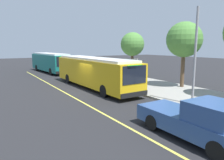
# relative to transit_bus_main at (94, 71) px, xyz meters

# --- Properties ---
(ground_plane) EXTENTS (120.00, 120.00, 0.00)m
(ground_plane) POSITION_rel_transit_bus_main_xyz_m (0.87, -1.01, -1.62)
(ground_plane) COLOR #232326
(sidewalk_curb) EXTENTS (44.00, 6.40, 0.15)m
(sidewalk_curb) POSITION_rel_transit_bus_main_xyz_m (0.87, 4.99, -1.54)
(sidewalk_curb) COLOR gray
(sidewalk_curb) RESTS_ON ground_plane
(lane_stripe_center) EXTENTS (36.00, 0.14, 0.01)m
(lane_stripe_center) POSITION_rel_transit_bus_main_xyz_m (0.87, -3.21, -1.61)
(lane_stripe_center) COLOR #E0D64C
(lane_stripe_center) RESTS_ON ground_plane
(transit_bus_main) EXTENTS (12.60, 2.87, 2.95)m
(transit_bus_main) POSITION_rel_transit_bus_main_xyz_m (0.00, 0.00, 0.00)
(transit_bus_main) COLOR gold
(transit_bus_main) RESTS_ON ground_plane
(transit_bus_second) EXTENTS (10.85, 3.35, 2.95)m
(transit_bus_second) POSITION_rel_transit_bus_main_xyz_m (-14.59, -0.10, -0.00)
(transit_bus_second) COLOR #146B66
(transit_bus_second) RESTS_ON ground_plane
(pickup_truck) EXTENTS (5.40, 2.05, 1.85)m
(pickup_truck) POSITION_rel_transit_bus_main_xyz_m (12.76, -1.51, -0.76)
(pickup_truck) COLOR #2D4C84
(pickup_truck) RESTS_ON ground_plane
(bus_shelter) EXTENTS (2.90, 1.60, 2.48)m
(bus_shelter) POSITION_rel_transit_bus_main_xyz_m (-0.19, 4.50, 0.30)
(bus_shelter) COLOR #333338
(bus_shelter) RESTS_ON sidewalk_curb
(waiting_bench) EXTENTS (1.60, 0.48, 0.95)m
(waiting_bench) POSITION_rel_transit_bus_main_xyz_m (0.30, 4.48, -0.99)
(waiting_bench) COLOR brown
(waiting_bench) RESTS_ON sidewalk_curb
(route_sign_post) EXTENTS (0.44, 0.08, 2.80)m
(route_sign_post) POSITION_rel_transit_bus_main_xyz_m (2.98, 2.84, 0.34)
(route_sign_post) COLOR #333338
(route_sign_post) RESTS_ON sidewalk_curb
(pedestrian_commuter) EXTENTS (0.24, 0.40, 1.69)m
(pedestrian_commuter) POSITION_rel_transit_bus_main_xyz_m (2.23, 3.41, -0.50)
(pedestrian_commuter) COLOR #282D47
(pedestrian_commuter) RESTS_ON sidewalk_curb
(street_tree_near_shelter) EXTENTS (3.32, 3.32, 6.16)m
(street_tree_near_shelter) POSITION_rel_transit_bus_main_xyz_m (4.79, 7.08, 3.00)
(street_tree_near_shelter) COLOR brown
(street_tree_near_shelter) RESTS_ON sidewalk_curb
(street_tree_downstreet) EXTENTS (3.05, 3.05, 5.67)m
(street_tree_downstreet) POSITION_rel_transit_bus_main_xyz_m (-3.78, 7.57, 2.64)
(street_tree_downstreet) COLOR brown
(street_tree_downstreet) RESTS_ON sidewalk_curb
(utility_pole) EXTENTS (0.16, 0.16, 6.40)m
(utility_pole) POSITION_rel_transit_bus_main_xyz_m (9.29, 2.72, 1.73)
(utility_pole) COLOR gray
(utility_pole) RESTS_ON sidewalk_curb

